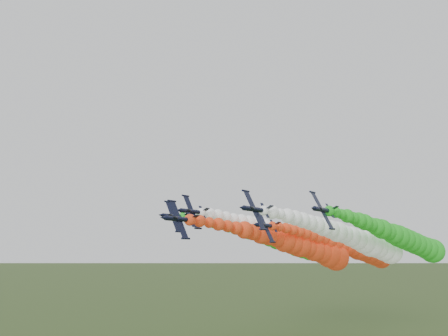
{
  "coord_description": "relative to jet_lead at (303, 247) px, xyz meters",
  "views": [
    {
      "loc": [
        64.33,
        -74.43,
        30.6
      ],
      "look_at": [
        2.51,
        9.1,
        50.05
      ],
      "focal_mm": 35.0,
      "sensor_mm": 36.0,
      "label": 1
    }
  ],
  "objects": [
    {
      "name": "jet_lead",
      "position": [
        0.0,
        0.0,
        0.0
      ],
      "size": [
        15.19,
        74.66,
        17.45
      ],
      "rotation": [
        0.0,
        1.1,
        0.0
      ],
      "color": "black",
      "rests_on": "ground"
    },
    {
      "name": "jet_inner_left",
      "position": [
        -6.06,
        12.18,
        2.6
      ],
      "size": [
        15.22,
        74.69,
        17.48
      ],
      "rotation": [
        0.0,
        1.1,
        0.0
      ],
      "color": "black",
      "rests_on": "ground"
    },
    {
      "name": "jet_inner_right",
      "position": [
        14.91,
        6.29,
        1.89
      ],
      "size": [
        14.76,
        74.23,
        17.02
      ],
      "rotation": [
        0.0,
        1.1,
        0.0
      ],
      "color": "black",
      "rests_on": "ground"
    },
    {
      "name": "jet_outer_left",
      "position": [
        -16.77,
        15.96,
        2.39
      ],
      "size": [
        14.91,
        74.38,
        17.17
      ],
      "rotation": [
        0.0,
        1.1,
        0.0
      ],
      "color": "black",
      "rests_on": "ground"
    },
    {
      "name": "jet_outer_right",
      "position": [
        24.51,
        18.54,
        2.22
      ],
      "size": [
        14.87,
        74.34,
        17.13
      ],
      "rotation": [
        0.0,
        1.1,
        0.0
      ],
      "color": "black",
      "rests_on": "ground"
    },
    {
      "name": "jet_trail",
      "position": [
        6.0,
        24.17,
        -0.19
      ],
      "size": [
        14.67,
        74.14,
        16.93
      ],
      "rotation": [
        0.0,
        1.1,
        0.0
      ],
      "color": "black",
      "rests_on": "ground"
    }
  ]
}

